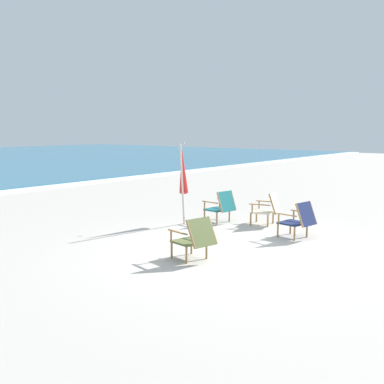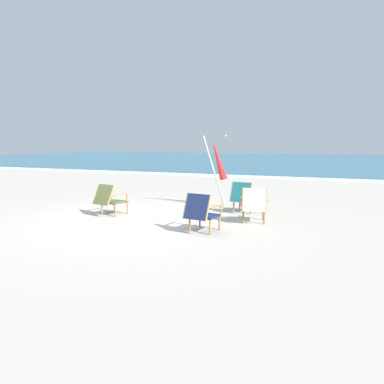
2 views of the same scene
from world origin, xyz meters
name	(u,v)px [view 2 (image 2 of 2)]	position (x,y,z in m)	size (l,w,h in m)	color
ground_plane	(138,220)	(0.00, 0.00, 0.00)	(80.00, 80.00, 0.00)	#B2AAA0
sea	(285,159)	(0.00, 31.57, 0.05)	(80.00, 40.00, 0.10)	#2D6684
surf_band	(244,176)	(0.00, 11.27, 0.03)	(80.00, 1.10, 0.06)	white
beach_chair_mid_center	(110,199)	(-0.93, 0.22, 0.43)	(0.71, 0.84, 0.79)	#515B33
beach_chair_front_right	(243,196)	(2.11, 1.75, 0.43)	(0.66, 0.75, 0.82)	#196066
beach_chair_back_left	(254,204)	(2.60, 0.69, 0.43)	(0.71, 0.78, 0.82)	beige
beach_chair_far_center	(201,212)	(1.76, -0.51, 0.43)	(0.67, 0.78, 0.81)	#19234C
umbrella_furled_red	(218,160)	(1.25, 2.30, 1.33)	(0.68, 0.50, 2.04)	#B7B2A8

